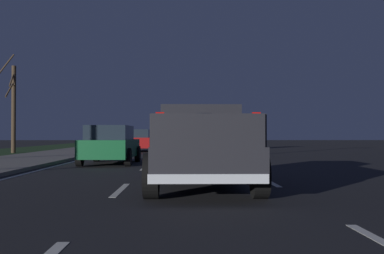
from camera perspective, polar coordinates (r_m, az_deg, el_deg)
ground at (r=27.27m, az=-0.44°, el=-3.44°), size 144.00×144.00×0.00m
sidewalk_shoulder at (r=28.14m, az=-15.82°, el=-3.20°), size 108.00×4.00×0.12m
lane_markings at (r=30.37m, az=-6.39°, el=-3.17°), size 108.00×7.04×0.01m
pickup_truck at (r=10.30m, az=1.18°, el=-2.06°), size 5.43×2.29×1.87m
sedan_green at (r=18.75m, az=-10.07°, el=-2.15°), size 4.44×2.09×1.54m
sedan_red at (r=32.30m, az=-6.75°, el=-1.65°), size 4.45×2.10×1.54m
bare_tree_far at (r=31.69m, az=-21.34°, el=2.49°), size 1.42×1.35×6.40m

